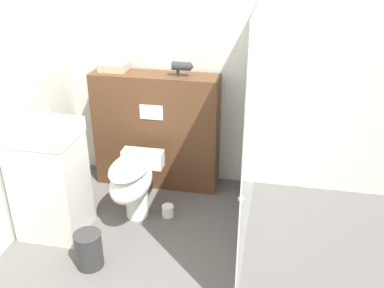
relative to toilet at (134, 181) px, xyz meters
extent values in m
cube|color=silver|center=(0.48, 0.88, 0.86)|extent=(8.00, 0.06, 2.50)
cube|color=#51331E|center=(0.02, 0.67, 0.19)|extent=(1.22, 0.29, 1.15)
cube|color=white|center=(0.02, 0.52, 0.44)|extent=(0.22, 0.01, 0.14)
cube|color=silver|center=(0.99, -0.05, 0.58)|extent=(0.01, 1.82, 1.94)
sphere|color=#B2B2B7|center=(0.99, -0.93, 0.54)|extent=(0.04, 0.04, 0.04)
cylinder|color=white|center=(0.00, 0.05, -0.19)|extent=(0.20, 0.20, 0.39)
ellipsoid|color=white|center=(0.00, -0.05, 0.03)|extent=(0.33, 0.59, 0.28)
ellipsoid|color=white|center=(0.00, -0.05, 0.18)|extent=(0.32, 0.58, 0.02)
cube|color=white|center=(0.00, 0.28, 0.08)|extent=(0.38, 0.14, 0.16)
cube|color=beige|center=(-0.62, -0.29, 0.05)|extent=(0.51, 0.45, 0.87)
cube|color=white|center=(-0.62, -0.29, 0.54)|extent=(0.52, 0.45, 0.12)
cylinder|color=silver|center=(-0.62, -0.17, 0.67)|extent=(0.02, 0.02, 0.14)
cylinder|color=#2D2D33|center=(0.29, 0.65, 0.86)|extent=(0.17, 0.08, 0.08)
cone|color=#2D2D33|center=(0.39, 0.65, 0.86)|extent=(0.03, 0.07, 0.07)
cylinder|color=#2D2D33|center=(0.25, 0.65, 0.81)|extent=(0.03, 0.03, 0.09)
cube|color=tan|center=(-0.38, 0.70, 0.80)|extent=(0.25, 0.19, 0.07)
cylinder|color=white|center=(0.27, 0.10, -0.33)|extent=(0.11, 0.11, 0.11)
cylinder|color=#2D2D2D|center=(-0.15, -0.65, -0.25)|extent=(0.21, 0.21, 0.28)
cylinder|color=#2D2D2D|center=(-0.15, -0.65, -0.10)|extent=(0.21, 0.21, 0.01)
camera|label=1|loc=(1.13, -3.02, 1.90)|focal=40.00mm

